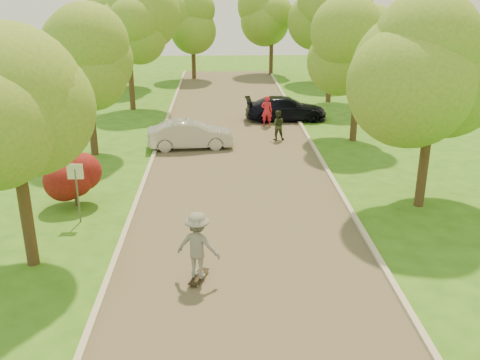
{
  "coord_description": "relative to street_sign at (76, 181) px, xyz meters",
  "views": [
    {
      "loc": [
        -0.78,
        -13.59,
        8.04
      ],
      "look_at": [
        -0.07,
        4.56,
        1.3
      ],
      "focal_mm": 40.0,
      "sensor_mm": 36.0,
      "label": 1
    }
  ],
  "objects": [
    {
      "name": "tree_bg_b",
      "position": [
        14.02,
        28.0,
        3.97
      ],
      "size": [
        5.12,
        5.0,
        7.95
      ],
      "color": "#382619",
      "rests_on": "ground"
    },
    {
      "name": "skateboarder",
      "position": [
        4.36,
        -4.16,
        -0.45
      ],
      "size": [
        1.44,
        1.11,
        1.97
      ],
      "primitive_type": "imported",
      "rotation": [
        0.0,
        0.0,
        2.81
      ],
      "color": "slate",
      "rests_on": "longboard"
    },
    {
      "name": "street_sign",
      "position": [
        0.0,
        0.0,
        0.0
      ],
      "size": [
        0.55,
        0.06,
        2.17
      ],
      "color": "#59595E",
      "rests_on": "ground"
    },
    {
      "name": "person_striped",
      "position": [
        7.8,
        13.26,
        -0.66
      ],
      "size": [
        0.71,
        0.52,
        1.81
      ],
      "primitive_type": "imported",
      "rotation": [
        0.0,
        0.0,
        3.01
      ],
      "color": "red",
      "rests_on": "ground"
    },
    {
      "name": "person_olive",
      "position": [
        8.11,
        10.22,
        -0.75
      ],
      "size": [
        0.8,
        0.63,
        1.63
      ],
      "primitive_type": "imported",
      "rotation": [
        0.0,
        0.0,
        3.13
      ],
      "color": "#29311D",
      "rests_on": "ground"
    },
    {
      "name": "tree_l_midb",
      "position": [
        -1.01,
        8.0,
        3.02
      ],
      "size": [
        4.3,
        4.2,
        6.62
      ],
      "color": "#382619",
      "rests_on": "ground"
    },
    {
      "name": "road",
      "position": [
        5.8,
        4.0,
        -1.56
      ],
      "size": [
        8.0,
        60.0,
        0.01
      ],
      "primitive_type": "cube",
      "color": "#4C4438",
      "rests_on": "ground"
    },
    {
      "name": "longboard",
      "position": [
        4.36,
        -4.16,
        -1.45
      ],
      "size": [
        0.59,
        1.05,
        0.12
      ],
      "rotation": [
        0.0,
        0.0,
        2.81
      ],
      "color": "black",
      "rests_on": "ground"
    },
    {
      "name": "tree_r_far",
      "position": [
        13.03,
        20.0,
        4.27
      ],
      "size": [
        5.33,
        5.2,
        8.34
      ],
      "color": "#382619",
      "rests_on": "ground"
    },
    {
      "name": "dark_sedan",
      "position": [
        9.1,
        14.65,
        -0.84
      ],
      "size": [
        5.04,
        2.17,
        1.45
      ],
      "primitive_type": "imported",
      "rotation": [
        0.0,
        0.0,
        1.6
      ],
      "color": "black",
      "rests_on": "ground"
    },
    {
      "name": "curb_right",
      "position": [
        9.85,
        4.0,
        -1.5
      ],
      "size": [
        0.18,
        60.0,
        0.12
      ],
      "primitive_type": "cube",
      "color": "#B2AD9E",
      "rests_on": "ground"
    },
    {
      "name": "ground",
      "position": [
        5.8,
        -4.0,
        -1.56
      ],
      "size": [
        100.0,
        100.0,
        0.0
      ],
      "primitive_type": "plane",
      "color": "#2F6317",
      "rests_on": "ground"
    },
    {
      "name": "tree_l_mida",
      "position": [
        -0.5,
        -3.0,
        3.61
      ],
      "size": [
        4.71,
        4.6,
        7.39
      ],
      "color": "#382619",
      "rests_on": "ground"
    },
    {
      "name": "silver_sedan",
      "position": [
        3.5,
        8.92,
        -0.85
      ],
      "size": [
        4.45,
        1.9,
        1.43
      ],
      "primitive_type": "imported",
      "rotation": [
        0.0,
        0.0,
        1.66
      ],
      "color": "#ABABB0",
      "rests_on": "ground"
    },
    {
      "name": "tree_bg_c",
      "position": [
        3.01,
        30.0,
        3.46
      ],
      "size": [
        4.92,
        4.8,
        7.33
      ],
      "color": "#382619",
      "rests_on": "ground"
    },
    {
      "name": "tree_bg_a",
      "position": [
        -2.98,
        26.0,
        3.75
      ],
      "size": [
        5.12,
        5.0,
        7.72
      ],
      "color": "#382619",
      "rests_on": "ground"
    },
    {
      "name": "red_shrub",
      "position": [
        -0.5,
        1.5,
        -0.47
      ],
      "size": [
        1.7,
        1.7,
        1.95
      ],
      "color": "#382619",
      "rests_on": "ground"
    },
    {
      "name": "tree_r_midb",
      "position": [
        12.4,
        10.0,
        3.32
      ],
      "size": [
        4.51,
        4.4,
        7.01
      ],
      "color": "#382619",
      "rests_on": "ground"
    },
    {
      "name": "tree_l_far",
      "position": [
        -0.59,
        18.0,
        3.9
      ],
      "size": [
        4.92,
        4.8,
        7.79
      ],
      "color": "#382619",
      "rests_on": "ground"
    },
    {
      "name": "tree_bg_d",
      "position": [
        10.02,
        32.0,
        3.75
      ],
      "size": [
        5.12,
        5.0,
        7.72
      ],
      "color": "#382619",
      "rests_on": "ground"
    },
    {
      "name": "curb_left",
      "position": [
        1.75,
        4.0,
        -1.5
      ],
      "size": [
        0.18,
        60.0,
        0.12
      ],
      "primitive_type": "cube",
      "color": "#B2AD9E",
      "rests_on": "ground"
    },
    {
      "name": "tree_r_mida",
      "position": [
        12.82,
        1.0,
        3.97
      ],
      "size": [
        5.13,
        5.0,
        7.95
      ],
      "color": "#382619",
      "rests_on": "ground"
    }
  ]
}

